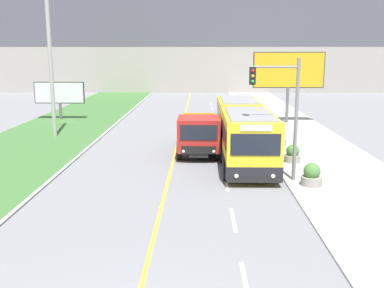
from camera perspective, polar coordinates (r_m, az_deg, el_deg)
lane_marking_centre at (r=12.30m, az=-4.51°, el=-17.79°), size 2.88×140.00×0.01m
apartment_block_background at (r=70.12m, az=-0.13°, el=14.60°), size 80.00×8.04×19.04m
city_bus at (r=26.09m, az=6.44°, el=1.70°), size 2.67×12.61×3.02m
dump_truck at (r=26.41m, az=0.87°, el=1.20°), size 2.47×6.77×2.37m
utility_pole_far at (r=33.26m, az=-17.57°, el=10.67°), size 1.80×0.28×11.35m
traffic_light_mast at (r=21.01m, az=11.41°, el=4.99°), size 2.28×0.32×5.75m
billboard_large at (r=38.70m, az=12.18°, el=8.98°), size 5.92×0.24×5.97m
billboard_small at (r=41.89m, az=-16.49°, el=6.17°), size 4.45×0.24×3.36m
planter_round_near at (r=21.03m, az=14.96°, el=-3.90°), size 0.93×0.93×1.03m
planter_round_second at (r=25.15m, az=12.65°, el=-1.29°), size 0.88×0.88×0.97m
planter_round_third at (r=29.33m, az=10.96°, el=0.69°), size 0.97×0.97×1.05m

